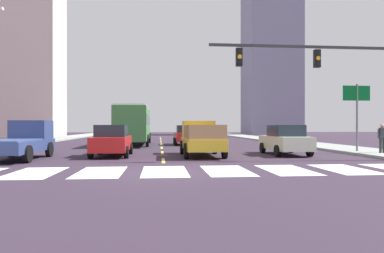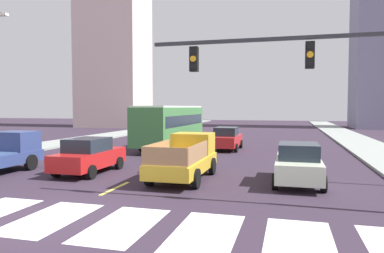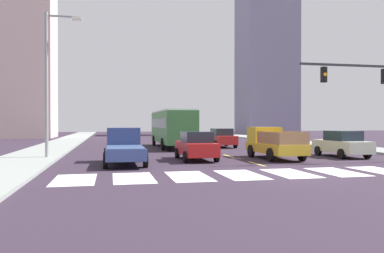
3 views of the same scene
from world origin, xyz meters
The scene contains 21 objects.
ground_plane centered at (0.00, 0.00, 0.00)m, with size 160.00×160.00×0.00m, color #302433.
sidewalk_right centered at (12.71, 18.00, 0.07)m, with size 3.71×110.00×0.15m, color gray.
sidewalk_left centered at (-12.71, 18.00, 0.07)m, with size 3.71×110.00×0.15m, color gray.
crosswalk_stripe_4 centered at (0.00, 0.00, 0.00)m, with size 1.64×3.27×0.01m, color silver.
crosswalk_stripe_5 centered at (2.30, 0.00, 0.00)m, with size 1.64×3.27×0.01m, color silver.
crosswalk_stripe_6 centered at (4.60, 0.00, 0.00)m, with size 1.64×3.27×0.01m, color silver.
crosswalk_stripe_7 centered at (6.91, 0.00, 0.00)m, with size 1.64×3.27×0.01m, color silver.
lane_dash_0 centered at (0.00, 4.00, 0.00)m, with size 0.16×2.40×0.01m, color #DACE4C.
lane_dash_1 centered at (0.00, 9.00, 0.00)m, with size 0.16×2.40×0.01m, color #DACE4C.
lane_dash_2 centered at (0.00, 14.00, 0.00)m, with size 0.16×2.40×0.01m, color #DACE4C.
lane_dash_3 centered at (0.00, 19.00, 0.00)m, with size 0.16×2.40×0.01m, color #DACE4C.
lane_dash_4 centered at (0.00, 24.00, 0.00)m, with size 0.16×2.40×0.01m, color #DACE4C.
lane_dash_5 centered at (0.00, 29.00, 0.00)m, with size 0.16×2.40×0.01m, color #DACE4C.
lane_dash_6 centered at (0.00, 34.00, 0.00)m, with size 0.16×2.40×0.01m, color #DACE4C.
lane_dash_7 centered at (0.00, 39.00, 0.00)m, with size 0.16×2.40×0.01m, color #DACE4C.
pickup_stakebed centered at (2.14, 6.77, 0.94)m, with size 2.18×5.20×1.96m.
city_bus centered at (-2.38, 18.26, 1.95)m, with size 2.72×10.80×3.32m.
sedan_near_right centered at (2.11, 17.92, 0.86)m, with size 2.02×4.40×1.72m.
sedan_near_left centered at (-2.78, 6.70, 0.86)m, with size 2.02×4.40×1.72m.
sedan_mid centered at (7.04, 6.77, 0.86)m, with size 2.02×4.40×1.72m.
traffic_signal_gantry centered at (8.41, 3.07, 4.22)m, with size 9.47×0.27×6.00m.
Camera 2 is at (6.63, -8.86, 3.22)m, focal length 33.70 mm.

